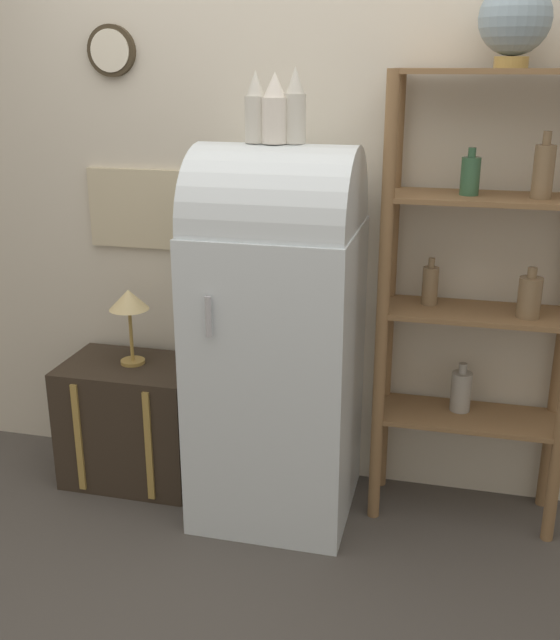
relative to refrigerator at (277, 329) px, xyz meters
The scene contains 10 objects.
ground_plane 0.86m from the refrigerator, 89.99° to the right, with size 12.00×12.00×0.00m, color #4C4742.
wall_back 0.63m from the refrigerator, 90.77° to the left, with size 7.00×0.09×2.70m.
refrigerator is the anchor object (origin of this frame).
suitcase_trunk 0.90m from the refrigerator, behind, with size 0.61×0.43×0.57m.
shelf_unit 0.83m from the refrigerator, 10.12° to the left, with size 0.77×0.32×1.85m.
globe 1.46m from the refrigerator, ahead, with size 0.26×0.26×0.30m.
vase_left 0.88m from the refrigerator, behind, with size 0.08×0.08×0.26m.
vase_center 0.87m from the refrigerator, 120.57° to the right, with size 0.10×0.10×0.26m.
vase_right 0.88m from the refrigerator, ahead, with size 0.08×0.08×0.28m.
desk_lamp 0.71m from the refrigerator, behind, with size 0.18×0.18×0.35m.
Camera 1 is at (0.70, -2.59, 1.86)m, focal length 42.00 mm.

